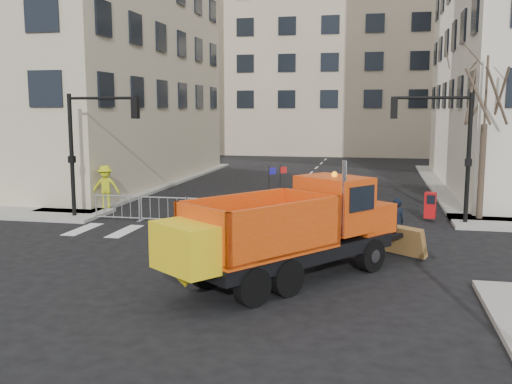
% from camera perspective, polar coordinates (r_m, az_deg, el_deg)
% --- Properties ---
extents(ground, '(120.00, 120.00, 0.00)m').
position_cam_1_polar(ground, '(16.28, -6.03, -8.65)').
color(ground, black).
rests_on(ground, ground).
extents(sidewalk_back, '(64.00, 5.00, 0.15)m').
position_cam_1_polar(sidewalk_back, '(24.25, 0.20, -2.81)').
color(sidewalk_back, gray).
rests_on(sidewalk_back, ground).
extents(building_far, '(30.00, 18.00, 24.00)m').
position_cam_1_polar(building_far, '(67.37, 8.09, 14.33)').
color(building_far, tan).
rests_on(building_far, ground).
extents(traffic_light_left, '(0.18, 0.18, 5.40)m').
position_cam_1_polar(traffic_light_left, '(25.83, -17.95, 3.35)').
color(traffic_light_left, black).
rests_on(traffic_light_left, ground).
extents(traffic_light_right, '(0.18, 0.18, 5.40)m').
position_cam_1_polar(traffic_light_right, '(24.64, 20.48, 3.01)').
color(traffic_light_right, black).
rests_on(traffic_light_right, ground).
extents(crowd_barriers, '(12.60, 0.60, 1.10)m').
position_cam_1_polar(crowd_barriers, '(23.46, -2.04, -2.01)').
color(crowd_barriers, '#9EA0A5').
rests_on(crowd_barriers, ground).
extents(street_tree, '(3.00, 3.00, 7.50)m').
position_cam_1_polar(street_tree, '(25.68, 21.82, 5.48)').
color(street_tree, '#382B21').
rests_on(street_tree, ground).
extents(plow_truck, '(7.00, 8.28, 3.35)m').
position_cam_1_polar(plow_truck, '(15.67, 3.24, -3.65)').
color(plow_truck, black).
rests_on(plow_truck, ground).
extents(cop_a, '(0.73, 0.60, 1.72)m').
position_cam_1_polar(cop_a, '(20.29, 13.80, -2.97)').
color(cop_a, black).
rests_on(cop_a, ground).
extents(cop_b, '(0.96, 0.88, 1.60)m').
position_cam_1_polar(cop_b, '(18.30, 11.00, -4.27)').
color(cop_b, black).
rests_on(cop_b, ground).
extents(cop_c, '(0.93, 1.04, 1.70)m').
position_cam_1_polar(cop_c, '(20.30, 11.21, -2.91)').
color(cop_c, black).
rests_on(cop_c, ground).
extents(worker, '(1.48, 1.15, 2.01)m').
position_cam_1_polar(worker, '(27.55, -14.82, 0.52)').
color(worker, '#BAC517').
rests_on(worker, sidewalk_back).
extents(newspaper_box, '(0.53, 0.49, 1.10)m').
position_cam_1_polar(newspaper_box, '(25.32, 17.03, -1.27)').
color(newspaper_box, '#B40D10').
rests_on(newspaper_box, sidewalk_back).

